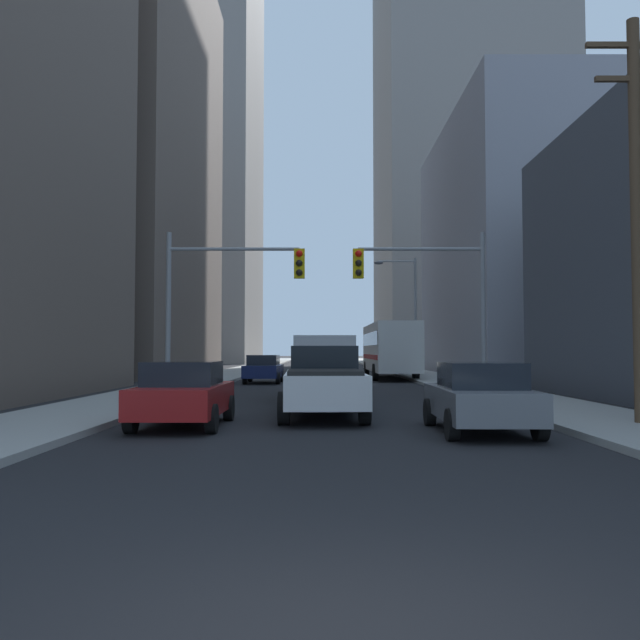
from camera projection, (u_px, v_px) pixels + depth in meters
name	position (u px, v px, depth m)	size (l,w,h in m)	color
sidewalk_left	(236.00, 371.00, 53.78)	(3.40, 160.00, 0.15)	#9E9E99
sidewalk_right	(403.00, 371.00, 53.84)	(3.40, 160.00, 0.15)	#9E9E99
city_bus	(386.00, 348.00, 42.03)	(2.67, 11.52, 3.40)	silver
pickup_truck_white	(321.00, 382.00, 17.78)	(2.20, 5.45, 1.90)	white
cargo_van_silver	(320.00, 364.00, 23.85)	(2.16, 5.25, 2.26)	#B7BABF
sedan_red	(181.00, 394.00, 15.56)	(1.95, 4.21, 1.52)	maroon
sedan_grey	(477.00, 397.00, 14.46)	(1.95, 4.23, 1.52)	slate
sedan_navy	(260.00, 369.00, 36.13)	(1.95, 4.26, 1.52)	#141E4C
traffic_signal_near_left	(226.00, 285.00, 23.85)	(4.96, 0.44, 6.00)	gray
traffic_signal_near_right	(422.00, 286.00, 23.88)	(4.72, 0.44, 6.00)	gray
utility_pole_right	(633.00, 210.00, 15.33)	(2.20, 0.28, 9.44)	brown
street_lamp_right	(405.00, 305.00, 41.44)	(2.63, 0.32, 7.50)	gray
building_left_mid_office	(75.00, 152.00, 51.29)	(18.39, 25.94, 33.88)	#66564C
building_left_far_tower	(186.00, 125.00, 98.02)	(19.52, 26.61, 69.65)	gray
building_right_mid_block	(611.00, 249.00, 49.47)	(24.88, 23.88, 18.54)	#93939E
building_right_far_highrise	(461.00, 134.00, 98.55)	(24.55, 28.93, 67.28)	gray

